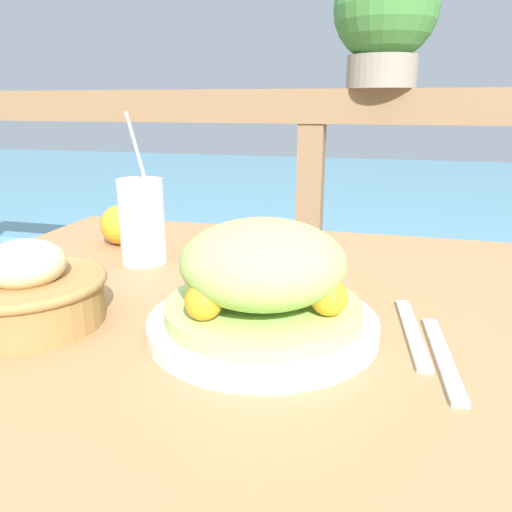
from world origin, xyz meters
name	(u,v)px	position (x,y,z in m)	size (l,w,h in m)	color
patio_table	(207,387)	(0.00, 0.00, 0.65)	(0.91, 0.91, 0.76)	#997047
railing_fence	(311,185)	(0.00, 0.86, 0.79)	(2.80, 0.08, 1.05)	brown
sea_backdrop	(358,211)	(0.00, 3.36, 0.20)	(12.00, 4.00, 0.40)	#568EA8
salad_plate	(263,286)	(0.09, -0.04, 0.82)	(0.26, 0.26, 0.13)	silver
drink_glass	(142,221)	(-0.17, 0.17, 0.83)	(0.07, 0.08, 0.24)	silver
bread_basket	(28,291)	(-0.19, -0.09, 0.80)	(0.18, 0.18, 0.10)	olive
potted_plant	(385,16)	(0.18, 0.86, 1.22)	(0.26, 0.26, 0.32)	gray
fork	(412,332)	(0.25, 0.00, 0.76)	(0.04, 0.18, 0.00)	silver
knife	(443,356)	(0.28, -0.05, 0.76)	(0.03, 0.18, 0.00)	silver
orange_near_basket	(121,225)	(-0.26, 0.26, 0.80)	(0.07, 0.07, 0.07)	orange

